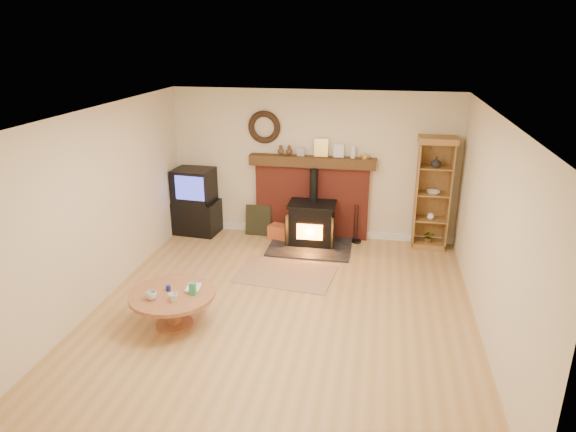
% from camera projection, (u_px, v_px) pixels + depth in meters
% --- Properties ---
extents(ground, '(5.50, 5.50, 0.00)m').
position_uv_depth(ground, '(283.00, 309.00, 6.89)').
color(ground, '#B3864A').
rests_on(ground, ground).
extents(room_shell, '(5.02, 5.52, 2.61)m').
position_uv_depth(room_shell, '(283.00, 184.00, 6.39)').
color(room_shell, beige).
rests_on(room_shell, ground).
extents(chimney_breast, '(2.20, 0.22, 1.78)m').
position_uv_depth(chimney_breast, '(312.00, 194.00, 9.08)').
color(chimney_breast, maroon).
rests_on(chimney_breast, ground).
extents(wood_stove, '(1.40, 1.00, 1.31)m').
position_uv_depth(wood_stove, '(312.00, 225.00, 8.86)').
color(wood_stove, black).
rests_on(wood_stove, ground).
extents(area_rug, '(1.56, 1.16, 0.01)m').
position_uv_depth(area_rug, '(286.00, 274.00, 7.87)').
color(area_rug, brown).
rests_on(area_rug, ground).
extents(tv_unit, '(0.87, 0.64, 1.20)m').
position_uv_depth(tv_unit, '(195.00, 202.00, 9.33)').
color(tv_unit, black).
rests_on(tv_unit, ground).
extents(curio_cabinet, '(0.61, 0.44, 1.91)m').
position_uv_depth(curio_cabinet, '(432.00, 193.00, 8.57)').
color(curio_cabinet, brown).
rests_on(curio_cabinet, ground).
extents(firelog_box, '(0.47, 0.38, 0.26)m').
position_uv_depth(firelog_box, '(281.00, 232.00, 9.15)').
color(firelog_box, gold).
rests_on(firelog_box, ground).
extents(leaning_painting, '(0.46, 0.12, 0.55)m').
position_uv_depth(leaning_painting, '(258.00, 220.00, 9.31)').
color(leaning_painting, black).
rests_on(leaning_painting, ground).
extents(fire_tools, '(0.16, 0.16, 0.70)m').
position_uv_depth(fire_tools, '(356.00, 237.00, 9.02)').
color(fire_tools, black).
rests_on(fire_tools, ground).
extents(coffee_table, '(1.07, 1.07, 0.61)m').
position_uv_depth(coffee_table, '(172.00, 299.00, 6.39)').
color(coffee_table, brown).
rests_on(coffee_table, ground).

